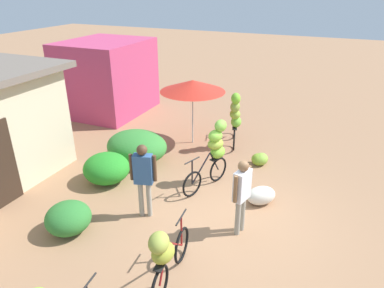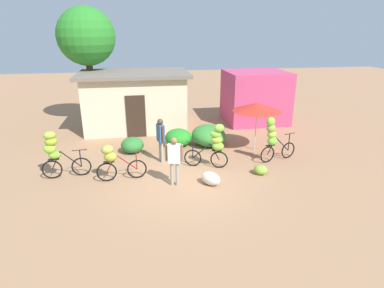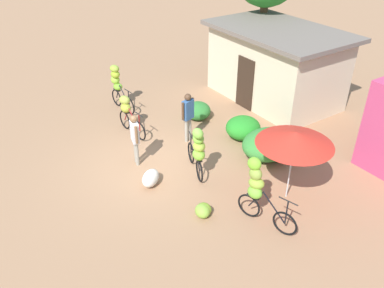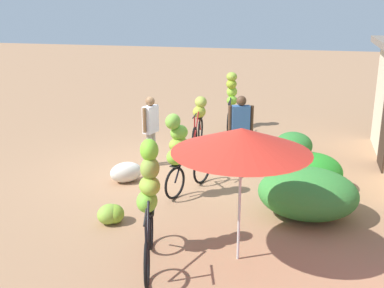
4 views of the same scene
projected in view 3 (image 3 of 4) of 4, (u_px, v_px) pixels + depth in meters
name	position (u px, v px, depth m)	size (l,w,h in m)	color
ground_plane	(151.00, 165.00, 12.30)	(60.00, 60.00, 0.00)	#A17552
building_low	(276.00, 64.00, 15.67)	(5.40, 3.53, 2.86)	beige
hedge_bush_front_left	(198.00, 111.00, 14.72)	(0.94, 0.93, 0.65)	#2F7831
hedge_bush_front_right	(243.00, 128.00, 13.51)	(1.16, 1.19, 0.76)	#278C26
hedge_bush_mid	(269.00, 144.00, 12.49)	(1.49, 1.78, 0.88)	#378736
market_umbrella	(295.00, 138.00, 10.01)	(2.00, 2.00, 2.05)	beige
bicycle_leftmost	(118.00, 83.00, 15.19)	(1.63, 0.40, 1.70)	black
bicycle_near_pile	(128.00, 112.00, 13.68)	(1.68, 0.43, 1.29)	black
bicycle_center_loaded	(198.00, 149.00, 11.27)	(1.57, 0.66, 1.71)	black
bicycle_by_shop	(258.00, 188.00, 9.69)	(1.63, 0.59, 1.80)	black
banana_pile_on_ground	(203.00, 210.00, 10.25)	(0.58, 0.57, 0.35)	#79A62D
produce_sack	(151.00, 178.00, 11.34)	(0.70, 0.44, 0.44)	silver
person_vendor	(188.00, 112.00, 12.99)	(0.31, 0.56, 1.72)	gray
person_bystander	(135.00, 135.00, 11.84)	(0.56, 0.29, 1.66)	gray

